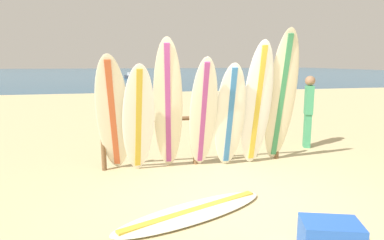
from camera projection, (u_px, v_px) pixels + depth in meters
The scene contains 14 objects.
ground_plane at pixel (241, 204), 4.80m from camera, with size 120.00×120.00×0.00m, color #CCB784.
ocean_water at pixel (125, 73), 60.52m from camera, with size 120.00×80.00×0.01m, color #1E5984.
surfboard_rack at pixel (195, 128), 6.54m from camera, with size 3.60×0.09×1.07m.
surfboard_leaning_far_left at pixel (113, 116), 5.85m from camera, with size 0.68×1.02×2.14m.
surfboard_leaning_left at pixel (138, 120), 5.88m from camera, with size 0.60×0.79×1.98m.
surfboard_leaning_center_left at pixel (168, 107), 6.01m from camera, with size 0.65×0.88×2.41m.
surfboard_leaning_center at pixel (203, 115), 6.09m from camera, with size 0.57×0.91×2.10m.
surfboard_leaning_center_right at pixel (230, 117), 6.23m from camera, with size 0.60×0.64×1.99m.
surfboard_leaning_right at pixel (257, 105), 6.33m from camera, with size 0.58×0.59×2.39m.
surfboard_leaning_far_right at pixel (281, 98), 6.47m from camera, with size 0.66×0.85×2.61m.
surfboard_lying_on_sand at pixel (193, 212), 4.45m from camera, with size 2.36×1.42×0.08m.
beachgoer_standing at pixel (308, 108), 7.82m from camera, with size 0.26×0.31×1.68m.
small_boat_offshore at pixel (131, 76), 40.06m from camera, with size 1.53×3.22×0.71m.
cooler_box at pixel (330, 238), 3.52m from camera, with size 0.60×0.40×0.36m, color blue.
Camera 1 is at (-1.68, -4.25, 2.00)m, focal length 31.47 mm.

